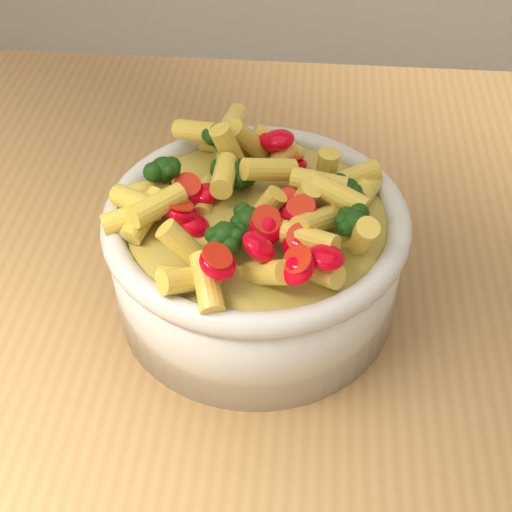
{
  "coord_description": "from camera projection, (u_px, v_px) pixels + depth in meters",
  "views": [
    {
      "loc": [
        0.03,
        -0.41,
        1.34
      ],
      "look_at": [
        -0.01,
        -0.01,
        0.95
      ],
      "focal_mm": 50.0,
      "sensor_mm": 36.0,
      "label": 1
    }
  ],
  "objects": [
    {
      "name": "serving_bowl",
      "position": [
        256.0,
        255.0,
        0.56
      ],
      "size": [
        0.23,
        0.23,
        0.1
      ],
      "color": "silver",
      "rests_on": "table"
    },
    {
      "name": "pasta_salad",
      "position": [
        256.0,
        193.0,
        0.52
      ],
      "size": [
        0.18,
        0.18,
        0.04
      ],
      "color": "#FFE550",
      "rests_on": "serving_bowl"
    },
    {
      "name": "table",
      "position": [
        267.0,
        369.0,
        0.67
      ],
      "size": [
        1.2,
        0.8,
        0.9
      ],
      "color": "#AC7D49",
      "rests_on": "ground"
    }
  ]
}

